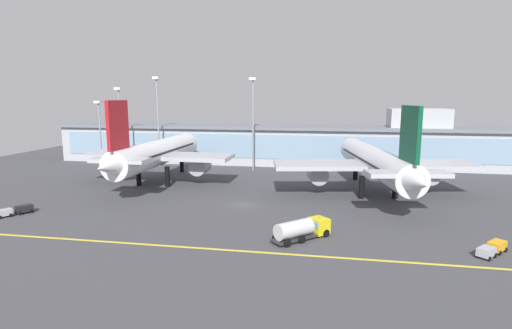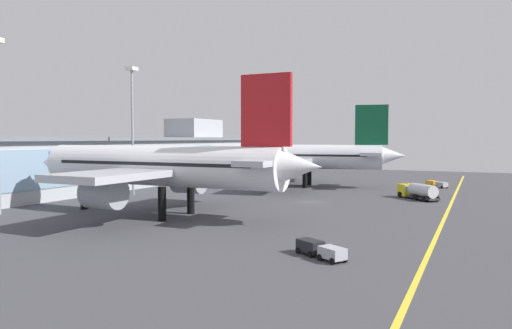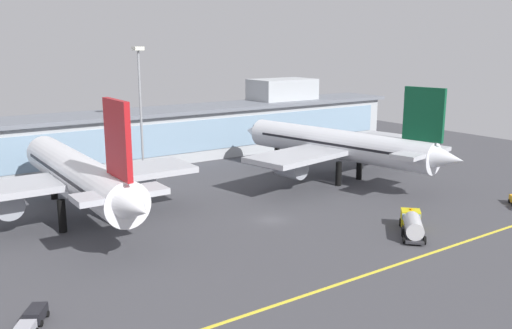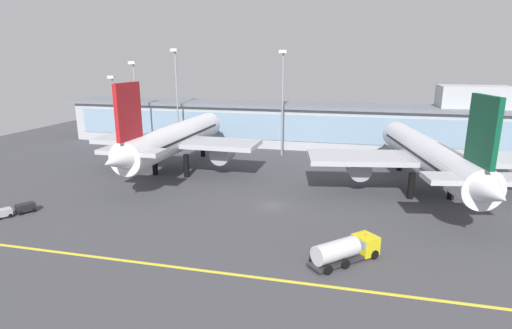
{
  "view_description": "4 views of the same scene",
  "coord_description": "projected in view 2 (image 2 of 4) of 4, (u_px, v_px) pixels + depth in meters",
  "views": [
    {
      "loc": [
        15.03,
        -70.25,
        19.74
      ],
      "look_at": [
        -0.23,
        14.36,
        5.25
      ],
      "focal_mm": 28.09,
      "sensor_mm": 36.0,
      "label": 1
    },
    {
      "loc": [
        -79.05,
        -26.26,
        11.04
      ],
      "look_at": [
        -3.15,
        9.3,
        6.49
      ],
      "focal_mm": 33.63,
      "sensor_mm": 36.0,
      "label": 2
    },
    {
      "loc": [
        -46.15,
        -61.97,
        25.43
      ],
      "look_at": [
        6.17,
        12.78,
        5.24
      ],
      "focal_mm": 38.53,
      "sensor_mm": 36.0,
      "label": 3
    },
    {
      "loc": [
        11.87,
        -59.73,
        22.62
      ],
      "look_at": [
        -4.56,
        7.66,
        4.61
      ],
      "focal_mm": 28.3,
      "sensor_mm": 36.0,
      "label": 4
    }
  ],
  "objects": [
    {
      "name": "baggage_tug_near",
      "position": [
        320.0,
        249.0,
        44.34
      ],
      "size": [
        4.32,
        5.55,
        1.4
      ],
      "rotation": [
        0.0,
        0.0,
        1.01
      ],
      "color": "black",
      "rests_on": "ground"
    },
    {
      "name": "airliner_near_right",
      "position": [
        295.0,
        157.0,
        110.34
      ],
      "size": [
        41.62,
        48.74,
        18.46
      ],
      "rotation": [
        0.0,
        0.0,
        1.75
      ],
      "color": "black",
      "rests_on": "ground"
    },
    {
      "name": "taxiway_centreline_stripe",
      "position": [
        448.0,
        210.0,
        73.88
      ],
      "size": [
        149.27,
        0.5,
        0.01
      ],
      "primitive_type": "cube",
      "color": "yellow",
      "rests_on": "ground"
    },
    {
      "name": "ground_plane",
      "position": [
        312.0,
        202.0,
        83.2
      ],
      "size": [
        186.59,
        186.59,
        0.0
      ],
      "primitive_type": "plane",
      "color": "#424247"
    },
    {
      "name": "apron_light_mast_west",
      "position": [
        132.0,
        112.0,
        92.86
      ],
      "size": [
        1.8,
        1.8,
        24.85
      ],
      "color": "gray",
      "rests_on": "ground"
    },
    {
      "name": "airliner_near_left",
      "position": [
        160.0,
        167.0,
        68.11
      ],
      "size": [
        34.33,
        47.63,
        19.19
      ],
      "rotation": [
        0.0,
        0.0,
        1.56
      ],
      "color": "black",
      "rests_on": "ground"
    },
    {
      "name": "fuel_tanker_truck",
      "position": [
        417.0,
        191.0,
        87.16
      ],
      "size": [
        8.17,
        8.04,
        2.9
      ],
      "rotation": [
        0.0,
        0.0,
        0.77
      ],
      "color": "black",
      "rests_on": "ground"
    },
    {
      "name": "terminal_building",
      "position": [
        108.0,
        161.0,
        104.73
      ],
      "size": [
        136.28,
        14.0,
        16.58
      ],
      "color": "#ADB2B7",
      "rests_on": "ground"
    },
    {
      "name": "service_truck_far",
      "position": [
        436.0,
        184.0,
        108.31
      ],
      "size": [
        4.91,
        5.17,
        1.4
      ],
      "rotation": [
        0.0,
        0.0,
        0.83
      ],
      "color": "black",
      "rests_on": "ground"
    }
  ]
}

